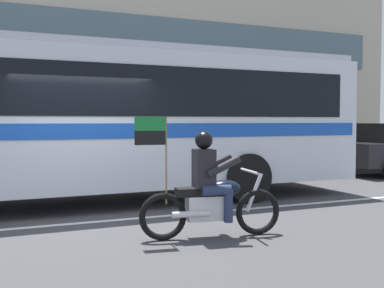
% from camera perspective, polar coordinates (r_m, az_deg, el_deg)
% --- Properties ---
extents(ground_plane, '(60.00, 60.00, 0.00)m').
position_cam_1_polar(ground_plane, '(8.77, -12.89, -8.51)').
color(ground_plane, '#3D3D3F').
extents(sidewalk_curb, '(28.00, 3.80, 0.15)m').
position_cam_1_polar(sidewalk_curb, '(13.75, -16.71, -4.14)').
color(sidewalk_curb, '#A39E93').
rests_on(sidewalk_curb, ground_plane).
extents(lane_center_stripe, '(26.60, 0.14, 0.01)m').
position_cam_1_polar(lane_center_stripe, '(8.19, -12.13, -9.28)').
color(lane_center_stripe, silver).
rests_on(lane_center_stripe, ground_plane).
extents(transit_bus, '(12.77, 2.73, 3.22)m').
position_cam_1_polar(transit_bus, '(9.76, -15.06, 3.73)').
color(transit_bus, silver).
rests_on(transit_bus, ground_plane).
extents(motorcycle_with_rider, '(2.18, 0.69, 1.78)m').
position_cam_1_polar(motorcycle_with_rider, '(6.88, 2.21, -5.93)').
color(motorcycle_with_rider, black).
rests_on(motorcycle_with_rider, ground_plane).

